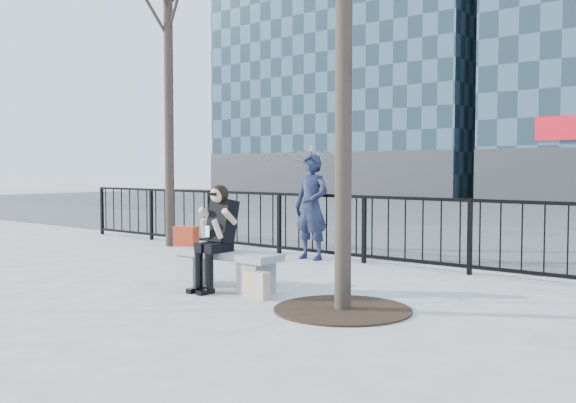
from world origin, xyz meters
The scene contains 11 objects.
ground centered at (0.00, 0.00, 0.00)m, with size 120.00×120.00×0.00m, color gray.
street_surface centered at (0.00, 15.00, 0.00)m, with size 60.00×23.00×0.01m, color #474747.
railing centered at (0.00, 3.00, 0.55)m, with size 14.00×0.06×1.10m.
building_left centered at (-15.00, 27.00, 11.30)m, with size 16.20×10.20×22.60m.
tree_grate centered at (1.90, -0.10, 0.01)m, with size 1.50×1.50×0.02m, color black.
bench_main centered at (0.00, 0.00, 0.30)m, with size 1.65×0.46×0.49m.
seated_woman centered at (0.00, -0.16, 0.67)m, with size 0.50×0.64×1.34m.
handbag centered at (-0.75, 0.02, 0.62)m, with size 0.32×0.15×0.27m, color #B32E16.
shopping_bag centered at (0.75, -0.21, 0.16)m, with size 0.34×0.13×0.33m, color beige.
standing_man centered at (-0.72, 2.80, 0.89)m, with size 0.65×0.43×1.78m, color black.
vendor_umbrella centered at (-3.64, 6.57, 1.05)m, with size 2.29×2.34×2.10m, color #E3F536.
Camera 1 is at (5.79, -5.81, 1.55)m, focal length 40.00 mm.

